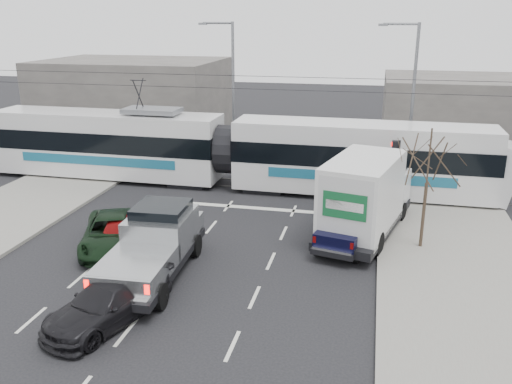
% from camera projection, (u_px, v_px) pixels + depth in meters
% --- Properties ---
extents(ground, '(120.00, 120.00, 0.00)m').
position_uv_depth(ground, '(230.00, 257.00, 21.98)').
color(ground, black).
rests_on(ground, ground).
extents(sidewalk_right, '(6.00, 60.00, 0.15)m').
position_uv_depth(sidewalk_right, '(464.00, 277.00, 20.11)').
color(sidewalk_right, gray).
rests_on(sidewalk_right, ground).
extents(rails, '(60.00, 1.60, 0.03)m').
position_uv_depth(rails, '(275.00, 185.00, 31.26)').
color(rails, '#33302D').
rests_on(rails, ground).
extents(building_left, '(14.00, 10.00, 6.00)m').
position_uv_depth(building_left, '(134.00, 97.00, 44.35)').
color(building_left, slate).
rests_on(building_left, ground).
extents(building_right, '(12.00, 10.00, 5.00)m').
position_uv_depth(building_right, '(464.00, 111.00, 41.03)').
color(building_right, slate).
rests_on(building_right, ground).
extents(bare_tree, '(2.40, 2.40, 5.00)m').
position_uv_depth(bare_tree, '(429.00, 162.00, 21.57)').
color(bare_tree, '#47382B').
rests_on(bare_tree, ground).
extents(traffic_signal, '(0.44, 0.44, 3.60)m').
position_uv_depth(traffic_signal, '(395.00, 161.00, 25.84)').
color(traffic_signal, black).
rests_on(traffic_signal, ground).
extents(street_lamp_near, '(2.38, 0.25, 9.00)m').
position_uv_depth(street_lamp_near, '(410.00, 91.00, 31.90)').
color(street_lamp_near, slate).
rests_on(street_lamp_near, ground).
extents(street_lamp_far, '(2.38, 0.25, 9.00)m').
position_uv_depth(street_lamp_far, '(231.00, 82.00, 36.11)').
color(street_lamp_far, slate).
rests_on(street_lamp_far, ground).
extents(catenary, '(60.00, 0.20, 7.00)m').
position_uv_depth(catenary, '(276.00, 119.00, 30.07)').
color(catenary, black).
rests_on(catenary, ground).
extents(tram, '(28.77, 3.26, 5.87)m').
position_uv_depth(tram, '(227.00, 150.00, 30.67)').
color(tram, silver).
rests_on(tram, ground).
extents(silver_pickup, '(2.67, 6.81, 2.44)m').
position_uv_depth(silver_pickup, '(155.00, 243.00, 20.32)').
color(silver_pickup, black).
rests_on(silver_pickup, ground).
extents(box_truck, '(4.22, 7.70, 3.66)m').
position_uv_depth(box_truck, '(366.00, 197.00, 23.66)').
color(box_truck, black).
rests_on(box_truck, ground).
extents(navy_pickup, '(2.73, 4.94, 1.97)m').
position_uv_depth(navy_pickup, '(351.00, 222.00, 23.04)').
color(navy_pickup, black).
rests_on(navy_pickup, ground).
extents(green_car, '(3.90, 5.43, 1.37)m').
position_uv_depth(green_car, '(112.00, 233.00, 22.66)').
color(green_car, black).
rests_on(green_car, ground).
extents(red_car, '(2.50, 4.23, 1.35)m').
position_uv_depth(red_car, '(121.00, 233.00, 22.64)').
color(red_car, maroon).
rests_on(red_car, ground).
extents(dark_car, '(3.36, 5.02, 1.35)m').
position_uv_depth(dark_car, '(108.00, 302.00, 17.18)').
color(dark_car, black).
rests_on(dark_car, ground).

